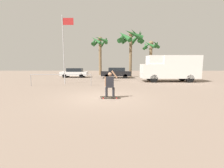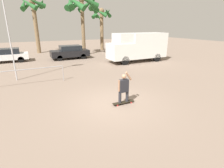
# 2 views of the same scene
# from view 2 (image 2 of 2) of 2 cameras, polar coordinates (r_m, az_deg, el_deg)

# --- Properties ---
(ground_plane) EXTENTS (80.00, 80.00, 0.00)m
(ground_plane) POSITION_cam_2_polar(r_m,az_deg,el_deg) (8.68, 0.95, -6.33)
(ground_plane) COLOR gray
(skateboard) EXTENTS (1.13, 0.24, 0.10)m
(skateboard) POSITION_cam_2_polar(r_m,az_deg,el_deg) (8.61, 3.75, -6.00)
(skateboard) COLOR black
(skateboard) RESTS_ON ground_plane
(person_skateboarder) EXTENTS (0.73, 0.22, 1.52)m
(person_skateboarder) POSITION_cam_2_polar(r_m,az_deg,el_deg) (8.31, 3.85, -0.96)
(person_skateboarder) COLOR #28282D
(person_skateboarder) RESTS_ON skateboard
(camper_van) EXTENTS (6.33, 2.09, 2.94)m
(camper_van) POSITION_cam_2_polar(r_m,az_deg,el_deg) (18.88, 8.54, 12.13)
(camper_van) COLOR black
(camper_van) RESTS_ON ground_plane
(parked_car_black) EXTENTS (4.24, 1.86, 1.51)m
(parked_car_black) POSITION_cam_2_polar(r_m,az_deg,el_deg) (20.95, -13.55, 10.16)
(parked_car_black) COLOR black
(parked_car_black) RESTS_ON ground_plane
(parked_car_white) EXTENTS (4.02, 1.84, 1.41)m
(parked_car_white) POSITION_cam_2_polar(r_m,az_deg,el_deg) (21.44, -31.00, 8.12)
(parked_car_white) COLOR black
(parked_car_white) RESTS_ON ground_plane
(palm_tree_near_van) EXTENTS (3.13, 3.21, 6.22)m
(palm_tree_near_van) POSITION_cam_2_polar(r_m,az_deg,el_deg) (28.12, -3.37, 20.82)
(palm_tree_near_van) COLOR brown
(palm_tree_near_van) RESTS_ON ground_plane
(palm_tree_center_background) EXTENTS (4.45, 4.40, 7.28)m
(palm_tree_center_background) POSITION_cam_2_polar(r_m,az_deg,el_deg) (23.39, -9.85, 24.05)
(palm_tree_center_background) COLOR brown
(palm_tree_center_background) RESTS_ON ground_plane
(palm_tree_far_left) EXTENTS (3.45, 3.61, 7.18)m
(palm_tree_far_left) POSITION_cam_2_polar(r_m,az_deg,el_deg) (26.90, -24.24, 21.26)
(palm_tree_far_left) COLOR brown
(palm_tree_far_left) RESTS_ON ground_plane
(flagpole) EXTENTS (1.14, 0.12, 6.71)m
(flagpole) POSITION_cam_2_polar(r_m,az_deg,el_deg) (13.54, -30.72, 17.34)
(flagpole) COLOR #B7B7BC
(flagpole) RESTS_ON ground_plane
(plaza_railing_segment) EXTENTS (5.59, 0.05, 1.08)m
(plaza_railing_segment) POSITION_cam_2_polar(r_m,az_deg,el_deg) (12.25, -28.62, 3.41)
(plaza_railing_segment) COLOR #99999E
(plaza_railing_segment) RESTS_ON ground_plane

